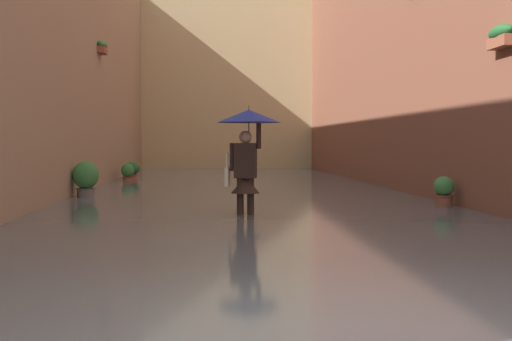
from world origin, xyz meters
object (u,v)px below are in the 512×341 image
object	(u,v)px
potted_plant_near_right	(132,171)
potted_plant_mid_right	(86,179)
person_wading	(247,139)
potted_plant_far_left	(444,194)
potted_plant_far_right	(127,173)

from	to	relation	value
potted_plant_near_right	potted_plant_mid_right	bearing A→B (deg)	88.38
person_wading	potted_plant_near_right	bearing A→B (deg)	-74.04
potted_plant_far_left	potted_plant_far_right	bearing A→B (deg)	-51.98
person_wading	potted_plant_far_left	world-z (taller)	person_wading
potted_plant_far_right	potted_plant_near_right	bearing A→B (deg)	-91.92
person_wading	potted_plant_mid_right	distance (m)	5.50
person_wading	potted_plant_near_right	distance (m)	12.01
potted_plant_far_left	potted_plant_near_right	xyz separation A→B (m)	(7.21, -10.23, 0.02)
potted_plant_far_left	person_wading	bearing A→B (deg)	17.95
potted_plant_far_left	potted_plant_near_right	bearing A→B (deg)	-54.82
potted_plant_far_left	potted_plant_mid_right	distance (m)	7.96
potted_plant_mid_right	potted_plant_near_right	world-z (taller)	potted_plant_mid_right
potted_plant_far_right	potted_plant_near_right	distance (m)	0.97
potted_plant_far_right	potted_plant_near_right	world-z (taller)	potted_plant_near_right
potted_plant_mid_right	potted_plant_far_left	bearing A→B (deg)	158.80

